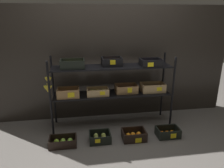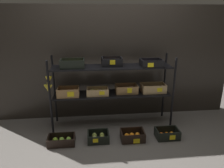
{
  "view_description": "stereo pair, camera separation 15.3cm",
  "coord_description": "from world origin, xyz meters",
  "views": [
    {
      "loc": [
        -0.48,
        -3.11,
        1.72
      ],
      "look_at": [
        0.0,
        0.0,
        0.7
      ],
      "focal_mm": 33.79,
      "sensor_mm": 36.0,
      "label": 1
    },
    {
      "loc": [
        -0.33,
        -3.13,
        1.72
      ],
      "look_at": [
        0.0,
        0.0,
        0.7
      ],
      "focal_mm": 33.79,
      "sensor_mm": 36.0,
      "label": 2
    }
  ],
  "objects": [
    {
      "name": "ground_plane",
      "position": [
        0.0,
        0.0,
        0.0
      ],
      "size": [
        10.0,
        10.0,
        0.0
      ],
      "primitive_type": "plane",
      "color": "#605B56"
    },
    {
      "name": "display_rack",
      "position": [
        -0.02,
        -0.01,
        0.75
      ],
      "size": [
        1.98,
        0.44,
        1.14
      ],
      "color": "black",
      "rests_on": "ground_plane"
    },
    {
      "name": "crate_ground_pear",
      "position": [
        -0.25,
        -0.47,
        0.05
      ],
      "size": [
        0.31,
        0.25,
        0.13
      ],
      "color": "black",
      "rests_on": "ground_plane"
    },
    {
      "name": "crate_ground_apple_green",
      "position": [
        -0.77,
        -0.5,
        0.05
      ],
      "size": [
        0.38,
        0.22,
        0.12
      ],
      "color": "black",
      "rests_on": "ground_plane"
    },
    {
      "name": "storefront_wall",
      "position": [
        0.0,
        0.41,
        0.95
      ],
      "size": [
        4.25,
        0.12,
        1.9
      ],
      "primitive_type": "cube",
      "color": "#2D2823",
      "rests_on": "ground_plane"
    },
    {
      "name": "crate_ground_orange",
      "position": [
        0.25,
        -0.5,
        0.05
      ],
      "size": [
        0.34,
        0.25,
        0.14
      ],
      "color": "black",
      "rests_on": "ground_plane"
    },
    {
      "name": "crate_ground_tangerine",
      "position": [
        0.77,
        -0.5,
        0.05
      ],
      "size": [
        0.33,
        0.23,
        0.14
      ],
      "color": "black",
      "rests_on": "ground_plane"
    }
  ]
}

